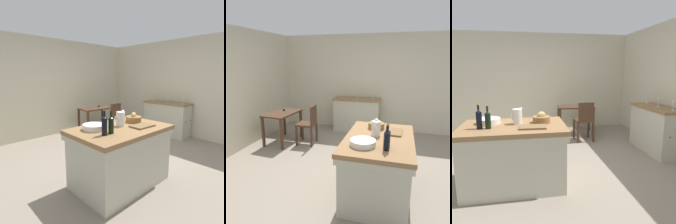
% 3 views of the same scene
% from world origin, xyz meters
% --- Properties ---
extents(ground_plane, '(6.76, 6.76, 0.00)m').
position_xyz_m(ground_plane, '(0.00, 0.00, 0.00)').
color(ground_plane, gray).
extents(wall_back, '(5.32, 0.12, 2.60)m').
position_xyz_m(wall_back, '(0.00, 2.60, 1.30)').
color(wall_back, beige).
rests_on(wall_back, ground).
extents(wall_right, '(0.12, 5.20, 2.60)m').
position_xyz_m(wall_right, '(2.60, 0.00, 1.30)').
color(wall_right, beige).
rests_on(wall_right, ground).
extents(island_table, '(1.43, 0.93, 0.88)m').
position_xyz_m(island_table, '(-0.48, -0.50, 0.47)').
color(island_table, olive).
rests_on(island_table, ground).
extents(side_cabinet, '(0.52, 1.25, 0.91)m').
position_xyz_m(side_cabinet, '(2.26, 0.37, 0.46)').
color(side_cabinet, olive).
rests_on(side_cabinet, ground).
extents(writing_desk, '(0.94, 0.62, 0.77)m').
position_xyz_m(writing_desk, '(0.96, 1.89, 0.61)').
color(writing_desk, '#472D1E').
rests_on(writing_desk, ground).
extents(wooden_chair, '(0.42, 0.42, 0.92)m').
position_xyz_m(wooden_chair, '(1.02, 1.25, 0.50)').
color(wooden_chair, '#472D1E').
rests_on(wooden_chair, ground).
extents(pitcher, '(0.17, 0.13, 0.26)m').
position_xyz_m(pitcher, '(-0.43, -0.44, 0.99)').
color(pitcher, white).
rests_on(pitcher, island_table).
extents(wash_bowl, '(0.33, 0.33, 0.07)m').
position_xyz_m(wash_bowl, '(-0.83, -0.33, 0.91)').
color(wash_bowl, white).
rests_on(wash_bowl, island_table).
extents(bread_basket, '(0.25, 0.25, 0.16)m').
position_xyz_m(bread_basket, '(-0.09, -0.41, 0.93)').
color(bread_basket, olive).
rests_on(bread_basket, island_table).
extents(cutting_board, '(0.36, 0.24, 0.02)m').
position_xyz_m(cutting_board, '(-0.22, -0.69, 0.89)').
color(cutting_board, brown).
rests_on(cutting_board, island_table).
extents(wine_bottle_dark, '(0.07, 0.07, 0.29)m').
position_xyz_m(wine_bottle_dark, '(-0.79, -0.63, 0.99)').
color(wine_bottle_dark, black).
rests_on(wine_bottle_dark, island_table).
extents(wine_bottle_amber, '(0.07, 0.07, 0.32)m').
position_xyz_m(wine_bottle_amber, '(-0.90, -0.62, 1.01)').
color(wine_bottle_amber, black).
rests_on(wine_bottle_amber, island_table).
extents(wine_glass_far_left, '(0.07, 0.07, 0.18)m').
position_xyz_m(wine_glass_far_left, '(2.28, -0.06, 1.03)').
color(wine_glass_far_left, white).
rests_on(wine_glass_far_left, side_cabinet).
extents(wine_glass_left, '(0.07, 0.07, 0.18)m').
position_xyz_m(wine_glass_left, '(2.27, 0.37, 1.04)').
color(wine_glass_left, white).
rests_on(wine_glass_left, side_cabinet).
extents(wine_glass_middle, '(0.07, 0.07, 0.16)m').
position_xyz_m(wine_glass_middle, '(2.30, 0.81, 1.02)').
color(wine_glass_middle, white).
rests_on(wine_glass_middle, side_cabinet).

